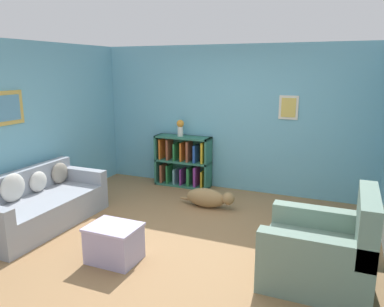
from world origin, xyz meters
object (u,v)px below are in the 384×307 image
couch (37,205)px  coffee_table (114,242)px  bookshelf (184,162)px  recliner_chair (324,251)px  vase (180,127)px  dog (208,198)px

couch → coffee_table: 1.65m
bookshelf → coffee_table: bearing=-81.6°
recliner_chair → vase: 3.75m
vase → coffee_table: bearing=-80.5°
bookshelf → recliner_chair: bearing=-42.2°
couch → recliner_chair: recliner_chair is taller
couch → recliner_chair: size_ratio=1.81×
bookshelf → recliner_chair: size_ratio=0.99×
couch → dog: (2.00, 1.59, -0.14)m
bookshelf → vase: vase is taller
recliner_chair → coffee_table: size_ratio=1.82×
recliner_chair → couch: bearing=-179.2°
couch → dog: couch is taller
couch → vase: vase is taller
recliner_chair → coffee_table: (-2.26, -0.49, -0.11)m
coffee_table → dog: 2.07m
recliner_chair → coffee_table: 2.32m
bookshelf → recliner_chair: 3.64m
recliner_chair → dog: bearing=140.2°
bookshelf → dog: bearing=-46.9°
couch → vase: 2.83m
dog → recliner_chair: bearing=-39.8°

